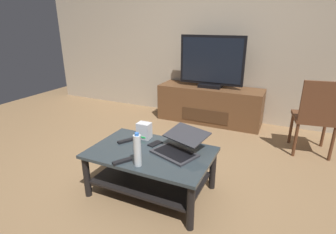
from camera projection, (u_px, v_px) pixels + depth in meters
ground_plane at (151, 179)px, 2.69m from camera, size 7.68×7.68×0.00m
back_wall at (216, 29)px, 4.05m from camera, size 6.40×0.12×2.80m
coffee_table at (151, 164)px, 2.39m from camera, size 1.08×0.69×0.42m
media_cabinet at (210, 104)px, 4.14m from camera, size 1.59×0.49×0.56m
television at (211, 63)px, 3.90m from camera, size 0.97×0.20×0.77m
dining_chair at (316, 114)px, 3.01m from camera, size 0.50×0.50×0.91m
laptop at (179, 146)px, 2.31m from camera, size 0.49×0.50×0.17m
router_box at (144, 131)px, 2.59m from camera, size 0.13×0.10×0.16m
water_bottle_near at (137, 150)px, 2.07m from camera, size 0.06×0.06×0.28m
cell_phone at (155, 144)px, 2.48m from camera, size 0.11×0.15×0.01m
tv_remote at (122, 161)px, 2.15m from camera, size 0.12×0.16×0.02m
soundbar_remote at (126, 141)px, 2.52m from camera, size 0.12×0.16×0.02m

